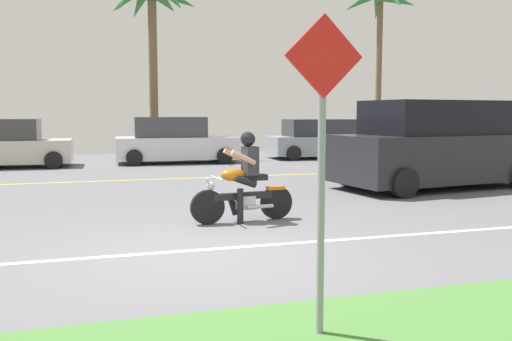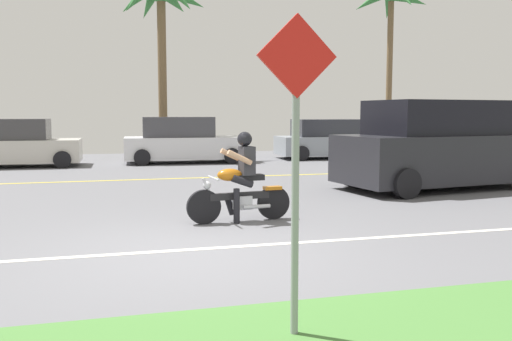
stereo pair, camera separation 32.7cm
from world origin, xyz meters
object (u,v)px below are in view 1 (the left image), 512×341
at_px(parked_car_3, 322,140).
at_px(palm_tree_2, 380,8).
at_px(parked_car_2, 175,142).
at_px(suv_nearby, 436,146).
at_px(parked_car_1, 10,145).
at_px(motorcyclist, 244,184).
at_px(palm_tree_1, 151,4).
at_px(street_sign, 322,146).

distance_m(parked_car_3, palm_tree_2, 6.98).
height_order(parked_car_2, parked_car_3, parked_car_2).
height_order(suv_nearby, parked_car_1, suv_nearby).
distance_m(suv_nearby, parked_car_3, 8.83).
distance_m(motorcyclist, palm_tree_1, 13.90).
relative_size(parked_car_2, street_sign, 1.74).
bearing_deg(suv_nearby, street_sign, -129.79).
height_order(motorcyclist, parked_car_2, parked_car_2).
relative_size(suv_nearby, palm_tree_2, 0.68).
height_order(suv_nearby, palm_tree_1, palm_tree_1).
distance_m(palm_tree_2, street_sign, 21.69).
bearing_deg(palm_tree_2, parked_car_1, -170.28).
height_order(motorcyclist, suv_nearby, suv_nearby).
relative_size(motorcyclist, parked_car_2, 0.40).
relative_size(parked_car_2, palm_tree_1, 0.62).
relative_size(suv_nearby, street_sign, 2.06).
height_order(parked_car_2, palm_tree_2, palm_tree_2).
xyz_separation_m(parked_car_1, street_sign, (4.21, -15.70, 0.79)).
relative_size(motorcyclist, palm_tree_2, 0.23).
relative_size(parked_car_1, street_sign, 1.49).
bearing_deg(palm_tree_1, parked_car_3, -12.24).
distance_m(parked_car_3, palm_tree_1, 8.36).
relative_size(parked_car_1, parked_car_3, 0.84).
bearing_deg(motorcyclist, suv_nearby, 26.12).
xyz_separation_m(suv_nearby, parked_car_1, (-10.42, 8.25, -0.26)).
height_order(motorcyclist, palm_tree_2, palm_tree_2).
distance_m(motorcyclist, suv_nearby, 6.14).
bearing_deg(parked_car_2, suv_nearby, -59.17).
distance_m(parked_car_2, palm_tree_1, 5.45).
height_order(parked_car_2, palm_tree_1, palm_tree_1).
bearing_deg(motorcyclist, palm_tree_1, 90.10).
relative_size(parked_car_1, palm_tree_2, 0.49).
relative_size(motorcyclist, parked_car_3, 0.40).
height_order(suv_nearby, parked_car_2, suv_nearby).
distance_m(motorcyclist, palm_tree_2, 17.74).
bearing_deg(palm_tree_1, motorcyclist, -89.90).
bearing_deg(palm_tree_1, palm_tree_2, 3.61).
bearing_deg(parked_car_2, parked_car_3, 4.18).
bearing_deg(palm_tree_2, suv_nearby, -112.48).
bearing_deg(street_sign, parked_car_3, 66.32).
height_order(parked_car_3, palm_tree_1, palm_tree_1).
bearing_deg(motorcyclist, parked_car_1, 114.15).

